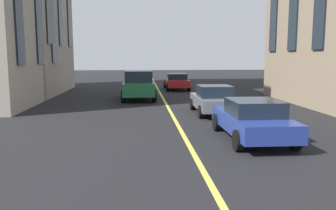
{
  "coord_description": "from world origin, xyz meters",
  "views": [
    {
      "loc": [
        6.81,
        1.52,
        2.78
      ],
      "look_at": [
        16.07,
        0.78,
        1.49
      ],
      "focal_mm": 37.29,
      "sensor_mm": 36.0,
      "label": 1
    }
  ],
  "objects_px": {
    "car_grey_trailing": "(214,100)",
    "car_blue_near": "(252,119)",
    "car_red_oncoming": "(176,81)",
    "car_green_parked_a": "(139,85)"
  },
  "relations": [
    {
      "from": "car_grey_trailing",
      "to": "car_blue_near",
      "type": "relative_size",
      "value": 0.89
    },
    {
      "from": "car_grey_trailing",
      "to": "car_blue_near",
      "type": "distance_m",
      "value": 5.4
    },
    {
      "from": "car_blue_near",
      "to": "car_red_oncoming",
      "type": "bearing_deg",
      "value": 2.11
    },
    {
      "from": "car_blue_near",
      "to": "car_red_oncoming",
      "type": "distance_m",
      "value": 18.16
    },
    {
      "from": "car_red_oncoming",
      "to": "car_grey_trailing",
      "type": "bearing_deg",
      "value": -177.74
    },
    {
      "from": "car_blue_near",
      "to": "car_red_oncoming",
      "type": "relative_size",
      "value": 1.0
    },
    {
      "from": "car_grey_trailing",
      "to": "car_blue_near",
      "type": "bearing_deg",
      "value": -178.26
    },
    {
      "from": "car_blue_near",
      "to": "car_green_parked_a",
      "type": "bearing_deg",
      "value": 18.35
    },
    {
      "from": "car_grey_trailing",
      "to": "car_red_oncoming",
      "type": "height_order",
      "value": "car_grey_trailing"
    },
    {
      "from": "car_grey_trailing",
      "to": "car_blue_near",
      "type": "height_order",
      "value": "car_grey_trailing"
    }
  ]
}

